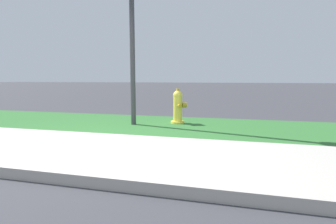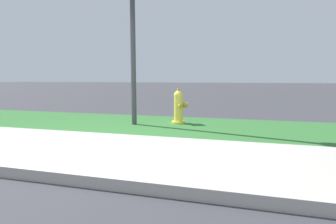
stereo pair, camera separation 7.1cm
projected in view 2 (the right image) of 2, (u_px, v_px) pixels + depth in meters
ground_plane at (87, 149)px, 3.79m from camera, size 120.00×120.00×0.00m
sidewalk_pavement at (87, 149)px, 3.79m from camera, size 18.00×2.08×0.01m
grass_verge at (142, 123)px, 5.94m from camera, size 18.00×2.43×0.01m
street_curb at (26, 172)px, 2.71m from camera, size 18.00×0.16×0.12m
fire_hydrant_at_driveway at (179, 107)px, 5.92m from camera, size 0.36×0.37×0.79m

